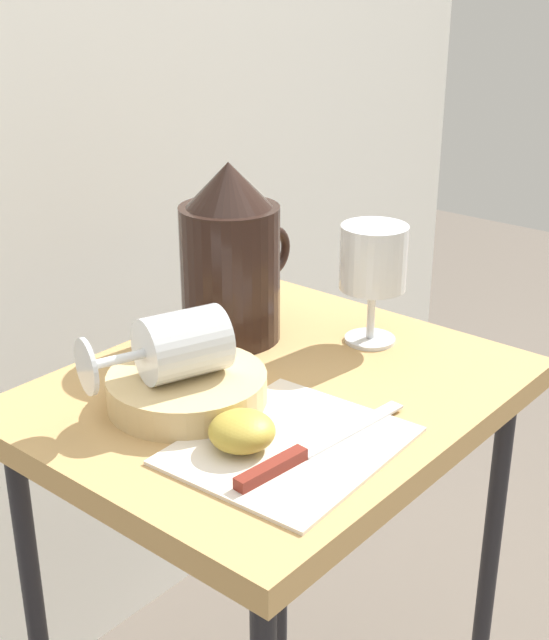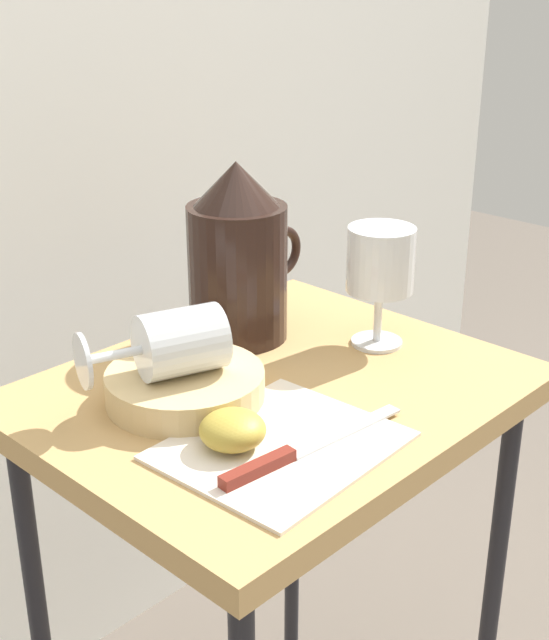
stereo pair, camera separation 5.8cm
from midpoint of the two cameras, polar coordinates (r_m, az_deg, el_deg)
table at (r=1.04m, az=1.63°, el=-8.07°), size 0.54×0.44×0.71m
linen_napkin at (r=0.88m, az=2.33°, el=-8.18°), size 0.23×0.20×0.00m
basket_tray at (r=0.96m, az=-4.08°, el=-4.33°), size 0.17×0.17×0.03m
pitcher at (r=1.09m, az=-0.84°, el=3.37°), size 0.18×0.12×0.23m
wine_glass_upright at (r=1.08m, az=8.43°, el=3.48°), size 0.08×0.08×0.15m
wine_glass_tipped_near at (r=0.94m, az=-4.59°, el=-1.50°), size 0.17×0.11×0.07m
apple_half_left at (r=0.87m, az=-0.79°, el=-7.16°), size 0.07×0.07×0.04m
knife at (r=0.85m, az=2.91°, el=-8.78°), size 0.23×0.04×0.01m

